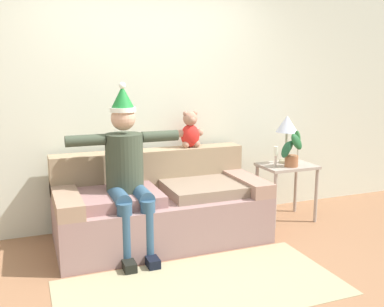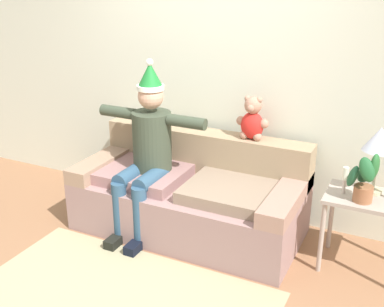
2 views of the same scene
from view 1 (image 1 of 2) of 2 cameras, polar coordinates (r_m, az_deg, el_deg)
ground_plane at (r=3.54m, az=0.78°, el=-16.55°), size 10.00×10.00×0.00m
back_wall at (r=4.62m, az=-6.49°, el=7.37°), size 7.00×0.10×2.70m
couch at (r=4.29m, az=-4.27°, el=-6.87°), size 1.97×0.95×0.83m
person_seated at (r=3.93m, az=-8.46°, el=-1.87°), size 1.02×0.77×1.52m
teddy_bear at (r=4.55m, az=-0.23°, el=2.94°), size 0.29×0.17×0.38m
side_table at (r=4.86m, az=12.22°, el=-2.62°), size 0.57×0.44×0.62m
table_lamp at (r=4.86m, az=12.25°, el=3.50°), size 0.24×0.24×0.52m
potted_plant at (r=4.71m, az=12.86°, el=0.39°), size 0.24×0.26×0.39m
candle_tall at (r=4.70m, az=10.85°, el=-0.01°), size 0.04×0.04×0.21m
candle_short at (r=4.92m, az=13.66°, el=0.77°), size 0.04×0.04×0.26m
area_rug at (r=3.48m, az=1.28°, el=-17.04°), size 2.16×1.05×0.01m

